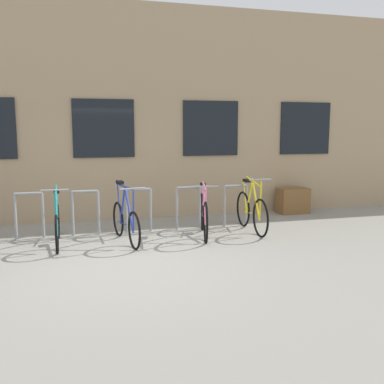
{
  "coord_description": "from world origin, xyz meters",
  "views": [
    {
      "loc": [
        -0.63,
        -6.4,
        2.01
      ],
      "look_at": [
        1.53,
        1.6,
        0.79
      ],
      "focal_mm": 40.8,
      "sensor_mm": 36.0,
      "label": 1
    }
  ],
  "objects": [
    {
      "name": "ground_plane",
      "position": [
        0.0,
        0.0,
        0.0
      ],
      "size": [
        42.0,
        42.0,
        0.0
      ],
      "primitive_type": "plane",
      "color": "gray"
    },
    {
      "name": "storefront_building",
      "position": [
        -0.0,
        5.73,
        2.34
      ],
      "size": [
        28.0,
        5.11,
        4.67
      ],
      "color": "tan",
      "rests_on": "ground"
    },
    {
      "name": "bike_rack",
      "position": [
        -0.46,
        1.9,
        0.51
      ],
      "size": [
        6.52,
        0.05,
        0.86
      ],
      "color": "gray",
      "rests_on": "ground"
    },
    {
      "name": "bicycle_pink",
      "position": [
        1.69,
        1.32,
        0.4
      ],
      "size": [
        0.54,
        1.72,
        1.03
      ],
      "color": "black",
      "rests_on": "ground"
    },
    {
      "name": "bicycle_yellow",
      "position": [
        2.7,
        1.44,
        0.4
      ],
      "size": [
        0.44,
        1.69,
        1.1
      ],
      "color": "black",
      "rests_on": "ground"
    },
    {
      "name": "bicycle_blue",
      "position": [
        0.21,
        1.24,
        0.38
      ],
      "size": [
        0.45,
        1.67,
        1.08
      ],
      "color": "black",
      "rests_on": "ground"
    },
    {
      "name": "bicycle_teal",
      "position": [
        -0.96,
        1.36,
        0.37
      ],
      "size": [
        0.44,
        1.72,
        1.06
      ],
      "color": "black",
      "rests_on": "ground"
    },
    {
      "name": "planter_box",
      "position": [
        4.35,
        2.85,
        0.3
      ],
      "size": [
        0.7,
        0.44,
        0.6
      ],
      "primitive_type": "cube",
      "color": "brown",
      "rests_on": "ground"
    }
  ]
}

